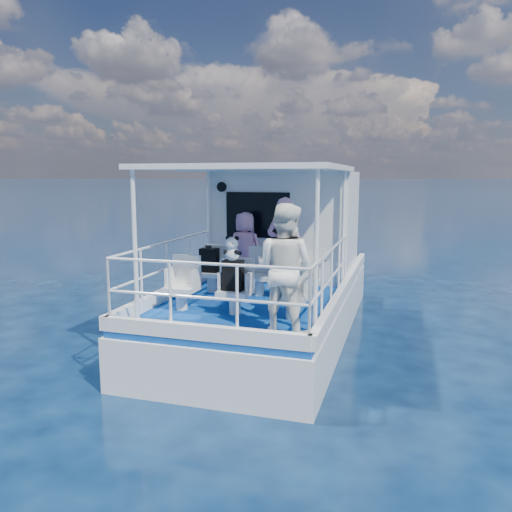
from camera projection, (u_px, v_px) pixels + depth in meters
The scene contains 20 objects.
ground at pixel (256, 347), 8.89m from camera, with size 2000.00×2000.00×0.00m, color #061631.
hull at pixel (270, 330), 9.84m from camera, with size 3.00×7.00×1.60m, color white.
deck at pixel (271, 288), 9.71m from camera, with size 2.90×6.90×0.10m, color navy.
cabin at pixel (287, 224), 10.75m from camera, with size 2.85×2.00×2.20m, color white.
canopy at pixel (252, 168), 8.21m from camera, with size 3.00×3.20×0.08m, color white.
canopy_posts at pixel (251, 237), 8.34m from camera, with size 2.77×2.97×2.20m.
railings at pixel (245, 276), 8.13m from camera, with size 2.84×3.59×1.00m, color white, non-canonical shape.
seat_port_fwd at pixel (212, 282), 9.17m from camera, with size 0.48×0.46×0.38m, color silver.
seat_center_fwd at pixel (259, 285), 8.91m from camera, with size 0.48×0.46×0.38m, color silver.
seat_stbd_fwd at pixel (309, 288), 8.65m from camera, with size 0.48×0.46×0.38m, color silver.
seat_port_aft at pixel (182, 298), 7.94m from camera, with size 0.48×0.46×0.38m, color silver.
seat_center_aft at pixel (235, 302), 7.68m from camera, with size 0.48×0.46×0.38m, color silver.
seat_stbd_aft at pixel (292, 306), 7.42m from camera, with size 0.48×0.46×0.38m, color silver.
passenger_port_fwd at pixel (245, 249), 9.62m from camera, with size 0.54×0.38×1.44m, color pink.
passenger_stbd_fwd at pixel (285, 249), 8.52m from camera, with size 0.64×0.42×1.76m, color pink.
passenger_stbd_aft at pixel (284, 269), 6.67m from camera, with size 0.85×0.66×1.76m, color white.
backpack_port at pixel (209, 260), 9.07m from camera, with size 0.33×0.19×0.43m, color black.
backpack_center at pixel (233, 275), 7.59m from camera, with size 0.31×0.17×0.46m, color black.
compact_camera at pixel (209, 247), 9.02m from camera, with size 0.10×0.06×0.06m, color black.
panda at pixel (232, 248), 7.52m from camera, with size 0.24×0.20×0.37m, color white, non-canonical shape.
Camera 1 is at (2.48, -8.16, 2.99)m, focal length 35.00 mm.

